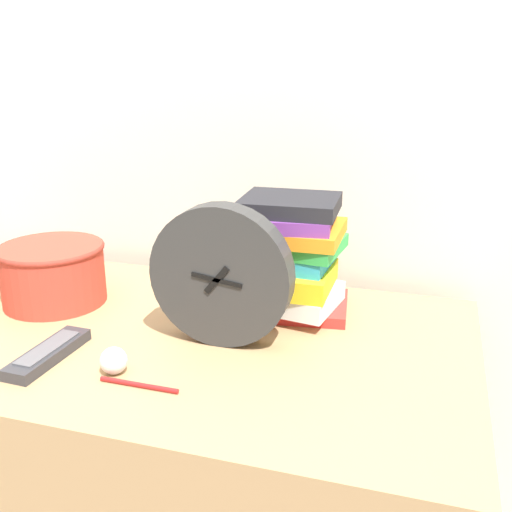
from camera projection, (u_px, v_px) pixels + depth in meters
The scene contains 8 objects.
wall_back at pixel (216, 87), 1.37m from camera, with size 6.00×0.04×2.40m.
desk at pixel (159, 494), 1.27m from camera, with size 1.22×0.65×0.77m.
desk_clock at pixel (221, 276), 1.05m from camera, with size 0.26×0.05×0.26m.
book_stack at pixel (287, 259), 1.19m from camera, with size 0.27×0.20×0.24m.
basket at pixel (53, 272), 1.25m from camera, with size 0.22×0.22×0.13m.
tv_remote at pixel (48, 353), 1.03m from camera, with size 0.06×0.18×0.02m.
crumpled_paper_ball at pixel (114, 361), 0.98m from camera, with size 0.05×0.05×0.05m.
pen at pixel (139, 385), 0.94m from camera, with size 0.13×0.01×0.01m.
Camera 1 is at (0.50, -0.61, 1.27)m, focal length 42.00 mm.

